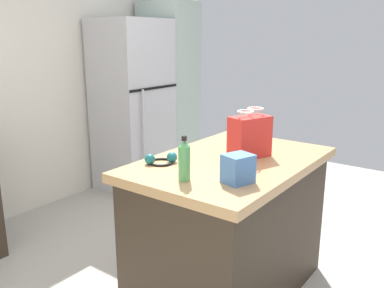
{
  "coord_description": "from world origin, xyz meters",
  "views": [
    {
      "loc": [
        -2.23,
        -1.27,
        1.65
      ],
      "look_at": [
        -0.12,
        0.29,
        0.96
      ],
      "focal_mm": 38.49,
      "sensor_mm": 36.0,
      "label": 1
    }
  ],
  "objects_px": {
    "small_box": "(238,169)",
    "ear_defenders": "(161,160)",
    "bottle": "(184,161)",
    "shopping_bag": "(250,136)",
    "tall_cabinet": "(169,91)",
    "refrigerator": "(133,106)",
    "kitchen_island": "(229,226)"
  },
  "relations": [
    {
      "from": "small_box",
      "to": "ear_defenders",
      "type": "height_order",
      "value": "small_box"
    },
    {
      "from": "bottle",
      "to": "shopping_bag",
      "type": "bearing_deg",
      "value": -5.52
    },
    {
      "from": "shopping_bag",
      "to": "tall_cabinet",
      "type": "bearing_deg",
      "value": 51.1
    },
    {
      "from": "tall_cabinet",
      "to": "ear_defenders",
      "type": "xyz_separation_m",
      "value": [
        -2.02,
        -1.61,
        -0.08
      ]
    },
    {
      "from": "small_box",
      "to": "tall_cabinet",
      "type": "bearing_deg",
      "value": 46.47
    },
    {
      "from": "shopping_bag",
      "to": "small_box",
      "type": "xyz_separation_m",
      "value": [
        -0.46,
        -0.18,
        -0.06
      ]
    },
    {
      "from": "ear_defenders",
      "to": "refrigerator",
      "type": "bearing_deg",
      "value": 49.01
    },
    {
      "from": "shopping_bag",
      "to": "bottle",
      "type": "xyz_separation_m",
      "value": [
        -0.6,
        0.06,
        -0.02
      ]
    },
    {
      "from": "kitchen_island",
      "to": "small_box",
      "type": "relative_size",
      "value": 8.77
    },
    {
      "from": "kitchen_island",
      "to": "small_box",
      "type": "bearing_deg",
      "value": -143.97
    },
    {
      "from": "kitchen_island",
      "to": "refrigerator",
      "type": "xyz_separation_m",
      "value": [
        1.07,
        1.9,
        0.45
      ]
    },
    {
      "from": "refrigerator",
      "to": "shopping_bag",
      "type": "relative_size",
      "value": 6.02
    },
    {
      "from": "refrigerator",
      "to": "bottle",
      "type": "distance_m",
      "value": 2.46
    },
    {
      "from": "kitchen_island",
      "to": "small_box",
      "type": "distance_m",
      "value": 0.68
    },
    {
      "from": "kitchen_island",
      "to": "shopping_bag",
      "type": "distance_m",
      "value": 0.6
    },
    {
      "from": "refrigerator",
      "to": "tall_cabinet",
      "type": "bearing_deg",
      "value": 0.03
    },
    {
      "from": "ear_defenders",
      "to": "bottle",
      "type": "bearing_deg",
      "value": -117.86
    },
    {
      "from": "refrigerator",
      "to": "shopping_bag",
      "type": "xyz_separation_m",
      "value": [
        -0.96,
        -1.96,
        0.13
      ]
    },
    {
      "from": "kitchen_island",
      "to": "ear_defenders",
      "type": "height_order",
      "value": "ear_defenders"
    },
    {
      "from": "tall_cabinet",
      "to": "shopping_bag",
      "type": "relative_size",
      "value": 6.69
    },
    {
      "from": "refrigerator",
      "to": "tall_cabinet",
      "type": "distance_m",
      "value": 0.63
    },
    {
      "from": "refrigerator",
      "to": "small_box",
      "type": "distance_m",
      "value": 2.57
    },
    {
      "from": "shopping_bag",
      "to": "bottle",
      "type": "relative_size",
      "value": 1.26
    },
    {
      "from": "shopping_bag",
      "to": "ear_defenders",
      "type": "relative_size",
      "value": 1.45
    },
    {
      "from": "small_box",
      "to": "kitchen_island",
      "type": "bearing_deg",
      "value": 36.03
    },
    {
      "from": "kitchen_island",
      "to": "refrigerator",
      "type": "relative_size",
      "value": 0.72
    },
    {
      "from": "tall_cabinet",
      "to": "small_box",
      "type": "distance_m",
      "value": 2.96
    },
    {
      "from": "kitchen_island",
      "to": "tall_cabinet",
      "type": "distance_m",
      "value": 2.61
    },
    {
      "from": "kitchen_island",
      "to": "tall_cabinet",
      "type": "relative_size",
      "value": 0.65
    },
    {
      "from": "tall_cabinet",
      "to": "shopping_bag",
      "type": "bearing_deg",
      "value": -128.9
    },
    {
      "from": "small_box",
      "to": "bottle",
      "type": "bearing_deg",
      "value": 119.86
    },
    {
      "from": "refrigerator",
      "to": "tall_cabinet",
      "type": "height_order",
      "value": "tall_cabinet"
    }
  ]
}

